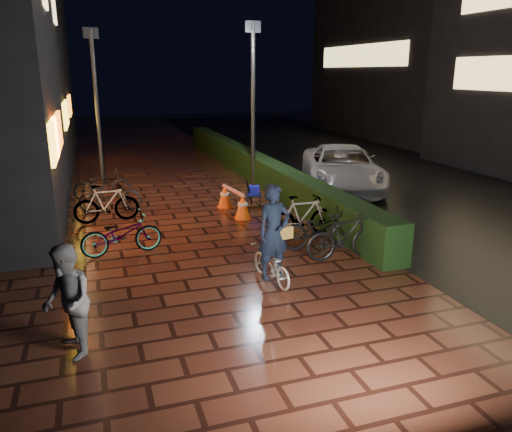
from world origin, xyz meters
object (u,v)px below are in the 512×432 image
object	(u,v)px
cyclist	(273,247)
cart_assembly	(253,192)
van	(342,168)
bystander_person	(67,302)
traffic_barrier	(233,201)

from	to	relation	value
cyclist	cart_assembly	distance (m)	5.87
cyclist	van	bearing A→B (deg)	53.47
bystander_person	cart_assembly	xyz separation A→B (m)	(5.18, 7.25, -0.38)
van	traffic_barrier	world-z (taller)	van
bystander_person	cart_assembly	distance (m)	8.91
bystander_person	traffic_barrier	xyz separation A→B (m)	(4.40, 6.76, -0.50)
traffic_barrier	cyclist	bearing A→B (deg)	-97.20
van	traffic_barrier	distance (m)	4.91
bystander_person	van	bearing A→B (deg)	120.23
van	cyclist	distance (m)	8.74
van	cart_assembly	xyz separation A→B (m)	(-3.76, -1.33, -0.28)
bystander_person	cyclist	xyz separation A→B (m)	(3.74, 1.56, -0.11)
bystander_person	cart_assembly	size ratio (longest dim) A/B	1.82
bystander_person	cart_assembly	bearing A→B (deg)	130.85
bystander_person	traffic_barrier	bearing A→B (deg)	133.35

